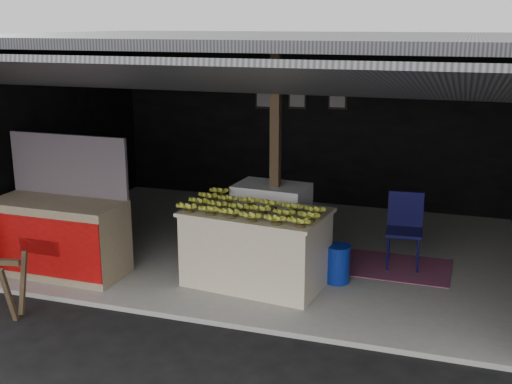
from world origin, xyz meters
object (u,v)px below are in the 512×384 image
(white_crate, at_px, (271,223))
(water_barrel, at_px, (338,265))
(banana_table, at_px, (256,247))
(plastic_chair, at_px, (405,223))
(neighbor_stall, at_px, (59,234))

(white_crate, distance_m, water_barrel, 1.15)
(banana_table, height_order, plastic_chair, plastic_chair)
(white_crate, bearing_deg, banana_table, -81.50)
(white_crate, relative_size, plastic_chair, 1.08)
(water_barrel, height_order, plastic_chair, plastic_chair)
(white_crate, bearing_deg, neighbor_stall, -147.83)
(neighbor_stall, distance_m, water_barrel, 3.54)
(banana_table, height_order, neighbor_stall, neighbor_stall)
(neighbor_stall, height_order, plastic_chair, neighbor_stall)
(white_crate, distance_m, plastic_chair, 1.75)
(banana_table, relative_size, water_barrel, 4.03)
(water_barrel, bearing_deg, neighbor_stall, -166.91)
(banana_table, relative_size, white_crate, 1.70)
(white_crate, relative_size, water_barrel, 2.36)
(banana_table, height_order, white_crate, white_crate)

